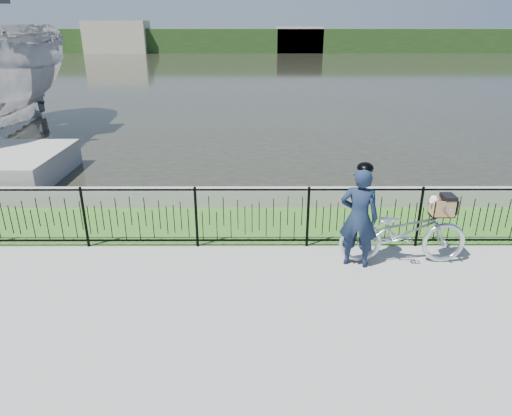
{
  "coord_description": "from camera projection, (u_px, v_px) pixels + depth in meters",
  "views": [
    {
      "loc": [
        0.05,
        -5.89,
        3.81
      ],
      "look_at": [
        0.07,
        1.0,
        1.0
      ],
      "focal_mm": 32.0,
      "sensor_mm": 36.0,
      "label": 1
    }
  ],
  "objects": [
    {
      "name": "ground",
      "position": [
        252.0,
        294.0,
        6.89
      ],
      "size": [
        120.0,
        120.0,
        0.0
      ],
      "primitive_type": "plane",
      "color": "gray",
      "rests_on": "ground"
    },
    {
      "name": "grass_strip",
      "position": [
        252.0,
        224.0,
        9.3
      ],
      "size": [
        60.0,
        2.0,
        0.01
      ],
      "primitive_type": "cube",
      "color": "#31611E",
      "rests_on": "ground"
    },
    {
      "name": "water",
      "position": [
        254.0,
        72.0,
        37.44
      ],
      "size": [
        120.0,
        120.0,
        0.0
      ],
      "primitive_type": "plane",
      "color": "black",
      "rests_on": "ground"
    },
    {
      "name": "quay_wall",
      "position": [
        253.0,
        197.0,
        10.15
      ],
      "size": [
        60.0,
        0.3,
        0.4
      ],
      "primitive_type": "cube",
      "color": "gray",
      "rests_on": "ground"
    },
    {
      "name": "fence",
      "position": [
        252.0,
        217.0,
        8.16
      ],
      "size": [
        14.0,
        0.06,
        1.15
      ],
      "primitive_type": null,
      "color": "black",
      "rests_on": "ground"
    },
    {
      "name": "far_treeline",
      "position": [
        254.0,
        40.0,
        61.87
      ],
      "size": [
        120.0,
        6.0,
        3.0
      ],
      "primitive_type": "cube",
      "color": "#244119",
      "rests_on": "ground"
    },
    {
      "name": "far_building_left",
      "position": [
        117.0,
        37.0,
        59.78
      ],
      "size": [
        8.0,
        4.0,
        4.0
      ],
      "primitive_type": "cube",
      "color": "#A39A83",
      "rests_on": "ground"
    },
    {
      "name": "far_building_right",
      "position": [
        299.0,
        40.0,
        60.46
      ],
      "size": [
        6.0,
        3.0,
        3.2
      ],
      "primitive_type": "cube",
      "color": "#A39A83",
      "rests_on": "ground"
    },
    {
      "name": "bicycle_rig",
      "position": [
        404.0,
        231.0,
        7.64
      ],
      "size": [
        2.12,
        0.74,
        1.23
      ],
      "color": "silver",
      "rests_on": "ground"
    },
    {
      "name": "cyclist",
      "position": [
        359.0,
        216.0,
        7.43
      ],
      "size": [
        0.72,
        0.57,
        1.79
      ],
      "color": "#131E34",
      "rests_on": "ground"
    }
  ]
}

